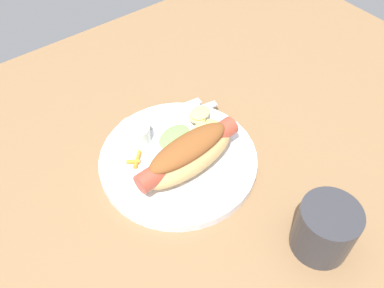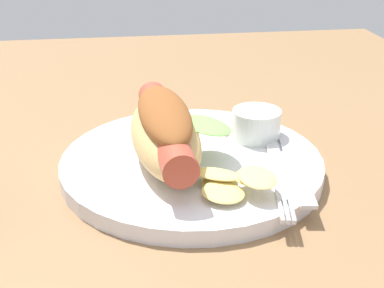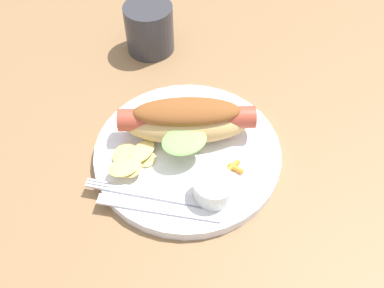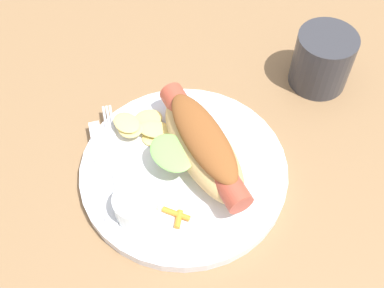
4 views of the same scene
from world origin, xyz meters
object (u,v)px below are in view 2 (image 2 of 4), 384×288
plate (192,164)px  chips_pile (234,181)px  knife (295,165)px  sauce_ramekin (256,124)px  carrot_garnish (214,128)px  hot_dog (165,130)px  fork (277,171)px

plate → chips_pile: bearing=20.3°
knife → plate: bearing=-102.1°
knife → sauce_ramekin: bearing=-155.1°
knife → chips_pile: size_ratio=2.02×
carrot_garnish → hot_dog: bearing=-43.7°
plate → sauce_ramekin: 8.46cm
plate → fork: bearing=58.8°
fork → carrot_garnish: carrot_garnish is taller
plate → chips_pile: (7.15, 2.65, 1.84)cm
knife → hot_dog: bearing=-97.3°
knife → chips_pile: bearing=-53.3°
carrot_garnish → chips_pile: bearing=-3.0°
hot_dog → carrot_garnish: bearing=133.2°
hot_dog → chips_pile: (7.01, 5.20, -2.09)cm
plate → sauce_ramekin: sauce_ramekin is taller
plate → carrot_garnish: size_ratio=7.80×
knife → carrot_garnish: size_ratio=4.72×
hot_dog → chips_pile: size_ratio=2.43×
carrot_garnish → knife: bearing=32.4°
plate → knife: 10.09cm
hot_dog → fork: 11.24cm
fork → chips_pile: bearing=-50.2°
hot_dog → fork: bearing=63.4°
plate → sauce_ramekin: (-3.49, 7.34, 2.36)cm
sauce_ramekin → fork: sauce_ramekin is taller
hot_dog → chips_pile: bearing=33.5°
plate → carrot_garnish: 6.96cm
hot_dog → carrot_garnish: (-6.15, 5.88, -2.78)cm
plate → carrot_garnish: (-6.00, 3.33, 1.15)cm
hot_dog → carrot_garnish: size_ratio=5.65×
plate → hot_dog: 4.69cm
plate → hot_dog: bearing=-86.7°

